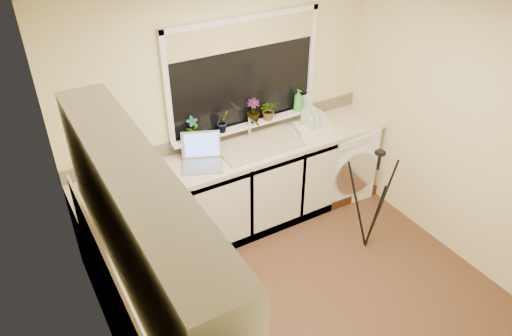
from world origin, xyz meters
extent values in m
plane|color=#573023|center=(0.00, 0.00, 0.00)|extent=(3.20, 3.20, 0.00)
plane|color=white|center=(0.00, 0.00, 2.45)|extent=(3.20, 3.20, 0.00)
plane|color=beige|center=(0.00, 1.50, 1.23)|extent=(3.20, 0.00, 3.20)
plane|color=beige|center=(0.00, -1.50, 1.23)|extent=(3.20, 0.00, 3.20)
plane|color=beige|center=(-1.60, 0.00, 1.23)|extent=(0.00, 3.00, 3.00)
plane|color=beige|center=(1.60, 0.00, 1.23)|extent=(0.00, 3.00, 3.00)
cube|color=silver|center=(-0.33, 1.20, 0.43)|extent=(2.55, 0.60, 0.86)
cube|color=beige|center=(0.00, 1.20, 0.88)|extent=(3.20, 0.60, 0.04)
cube|color=beige|center=(-1.30, -0.30, 0.88)|extent=(0.60, 2.40, 0.04)
cube|color=silver|center=(-1.44, -0.45, 1.80)|extent=(0.28, 1.90, 0.70)
cube|color=beige|center=(-1.59, -0.30, 1.12)|extent=(0.02, 2.40, 0.45)
cube|color=beige|center=(0.00, 1.49, 0.97)|extent=(3.20, 0.02, 0.14)
cube|color=black|center=(0.20, 1.49, 1.55)|extent=(1.50, 0.02, 1.00)
cube|color=tan|center=(0.20, 1.46, 1.92)|extent=(1.50, 0.02, 0.25)
cube|color=white|center=(0.20, 1.43, 1.04)|extent=(1.60, 0.14, 0.03)
cube|color=tan|center=(0.20, 1.20, 0.91)|extent=(0.82, 0.46, 0.03)
cylinder|color=silver|center=(0.20, 1.38, 1.02)|extent=(0.03, 0.03, 0.24)
cube|color=white|center=(1.23, 1.20, 0.44)|extent=(0.66, 0.64, 0.87)
cube|color=#95959D|center=(-0.43, 1.14, 0.91)|extent=(0.43, 0.38, 0.02)
cube|color=#5C87FB|center=(-0.36, 1.30, 1.04)|extent=(0.38, 0.25, 0.24)
cylinder|color=silver|center=(-1.25, 0.28, 1.01)|extent=(0.17, 0.17, 0.22)
cube|color=beige|center=(0.85, 1.19, 0.93)|extent=(0.42, 0.36, 0.05)
cylinder|color=white|center=(-1.34, -0.15, 0.95)|extent=(0.07, 0.07, 0.10)
imported|color=silver|center=(-1.27, 0.69, 1.05)|extent=(0.41, 0.56, 0.29)
imported|color=#999999|center=(-0.38, 1.42, 1.16)|extent=(0.12, 0.09, 0.22)
imported|color=#999999|center=(-0.08, 1.39, 1.16)|extent=(0.14, 0.13, 0.22)
imported|color=#999999|center=(0.27, 1.42, 1.17)|extent=(0.17, 0.17, 0.24)
imported|color=#999999|center=(0.43, 1.39, 1.15)|extent=(0.22, 0.20, 0.21)
imported|color=green|center=(0.79, 1.41, 1.17)|extent=(0.10, 0.10, 0.23)
imported|color=#999999|center=(0.92, 1.41, 1.15)|extent=(0.10, 0.10, 0.20)
imported|color=white|center=(0.97, 1.27, 0.95)|extent=(0.12, 0.12, 0.10)
camera|label=1|loc=(-1.87, -2.28, 3.30)|focal=33.85mm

